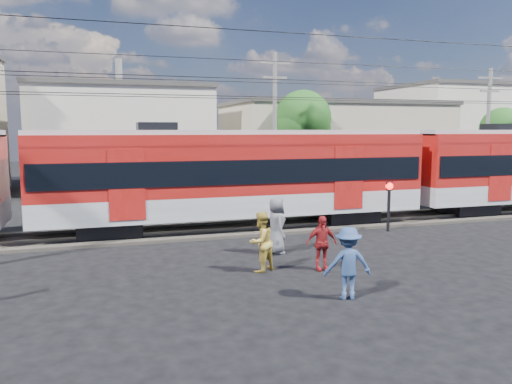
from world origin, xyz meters
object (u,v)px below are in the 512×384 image
commuter_train (240,173)px  car_silver (507,185)px  pedestrian_c (348,263)px  crossing_signal (389,197)px

commuter_train → car_silver: size_ratio=11.38×
commuter_train → pedestrian_c: bearing=-88.9°
pedestrian_c → crossing_signal: 8.91m
commuter_train → crossing_signal: (5.72, -2.28, -0.96)m
pedestrian_c → car_silver: (18.64, 14.17, -0.16)m
commuter_train → car_silver: commuter_train is taller
commuter_train → crossing_signal: bearing=-21.7°
commuter_train → car_silver: 19.52m
commuter_train → car_silver: bearing=14.7°
car_silver → crossing_signal: (-13.09, -7.21, 0.68)m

